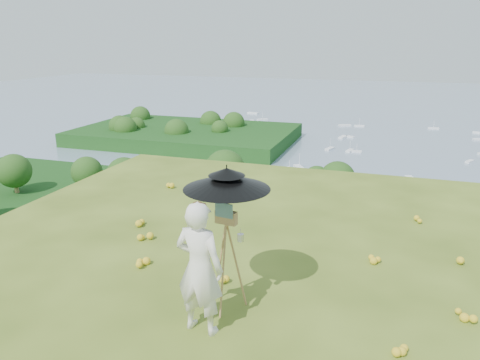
% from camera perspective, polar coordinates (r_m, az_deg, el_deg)
% --- Properties ---
extents(ground, '(14.00, 14.00, 0.00)m').
position_cam_1_polar(ground, '(6.90, 10.40, -14.46)').
color(ground, '#495E1A').
rests_on(ground, ground).
extents(shoreline_tier, '(170.00, 28.00, 8.00)m').
position_cam_1_polar(shoreline_tier, '(90.03, 16.39, -10.02)').
color(shoreline_tier, slate).
rests_on(shoreline_tier, bay_water).
extents(bay_water, '(700.00, 700.00, 0.00)m').
position_cam_1_polar(bay_water, '(248.73, 18.28, 7.25)').
color(bay_water, '#7185A2').
rests_on(bay_water, ground).
extents(peninsula, '(90.00, 60.00, 12.00)m').
position_cam_1_polar(peninsula, '(180.75, -6.62, 6.29)').
color(peninsula, '#10380F').
rests_on(peninsula, bay_water).
extents(slope_trees, '(110.00, 50.00, 6.00)m').
position_cam_1_polar(slope_trees, '(44.89, 16.10, -8.33)').
color(slope_trees, '#1F5118').
rests_on(slope_trees, forest_slope).
extents(harbor_town, '(110.00, 22.00, 5.00)m').
position_cam_1_polar(harbor_town, '(87.37, 16.74, -6.20)').
color(harbor_town, silver).
rests_on(harbor_town, shoreline_tier).
extents(moored_boats, '(140.00, 140.00, 0.70)m').
position_cam_1_polar(moored_boats, '(171.48, 13.68, 3.77)').
color(moored_boats, white).
rests_on(moored_boats, bay_water).
extents(wildflowers, '(10.00, 10.50, 0.12)m').
position_cam_1_polar(wildflowers, '(7.08, 10.73, -13.03)').
color(wildflowers, gold).
rests_on(wildflowers, ground).
extents(painter, '(0.67, 0.48, 1.73)m').
position_cam_1_polar(painter, '(5.83, -4.97, -10.65)').
color(painter, white).
rests_on(painter, ground).
extents(field_easel, '(0.67, 0.67, 1.54)m').
position_cam_1_polar(field_easel, '(6.33, -1.65, -9.27)').
color(field_easel, olive).
rests_on(field_easel, ground).
extents(sun_umbrella, '(1.27, 1.27, 0.76)m').
position_cam_1_polar(sun_umbrella, '(6.02, -1.62, -1.63)').
color(sun_umbrella, black).
rests_on(sun_umbrella, field_easel).
extents(painter_cap, '(0.19, 0.23, 0.10)m').
position_cam_1_polar(painter_cap, '(5.51, -5.18, -3.09)').
color(painter_cap, '#D27377').
rests_on(painter_cap, painter).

